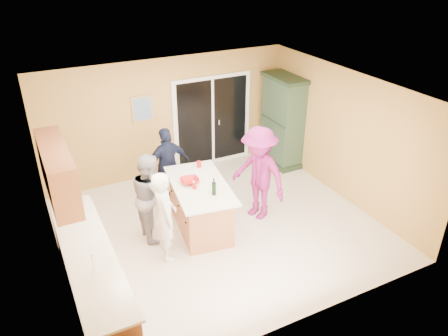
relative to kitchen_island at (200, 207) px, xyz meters
name	(u,v)px	position (x,y,z in m)	size (l,w,h in m)	color
floor	(219,227)	(0.30, -0.16, -0.43)	(5.50, 5.50, 0.00)	white
ceiling	(218,91)	(0.30, -0.16, 2.17)	(5.50, 5.00, 0.10)	silver
wall_back	(168,118)	(0.30, 2.34, 0.87)	(5.50, 0.10, 2.60)	#EEBD62
wall_front	(306,245)	(0.30, -2.66, 0.87)	(5.50, 0.10, 2.60)	#EEBD62
wall_left	(50,203)	(-2.45, -0.16, 0.87)	(0.10, 5.00, 2.60)	#EEBD62
wall_right	(344,136)	(3.05, -0.16, 0.87)	(0.10, 5.00, 2.60)	#EEBD62
left_cabinet_run	(94,285)	(-2.15, -1.21, 0.04)	(0.65, 3.05, 1.24)	#C9794E
upper_cabinets	(58,172)	(-2.28, -0.36, 1.45)	(0.35, 1.60, 0.75)	#C9794E
sliding_door	(212,121)	(1.35, 2.31, 0.62)	(1.90, 0.07, 2.10)	white
framed_picture	(142,109)	(-0.25, 2.32, 1.17)	(0.46, 0.04, 0.56)	tan
kitchen_island	(200,207)	(0.00, 0.00, 0.00)	(1.17, 1.84, 0.91)	#C9794E
green_hutch	(283,122)	(2.79, 1.60, 0.59)	(0.60, 1.14, 2.09)	#1F3220
woman_white	(165,216)	(-0.83, -0.49, 0.36)	(0.57, 0.38, 1.57)	white
woman_grey	(150,196)	(-0.85, 0.19, 0.37)	(0.77, 0.60, 1.58)	gray
woman_navy	(168,166)	(-0.17, 1.16, 0.36)	(0.92, 0.38, 1.57)	#171B34
woman_magenta	(259,174)	(1.13, -0.13, 0.48)	(1.17, 0.67, 1.82)	#7B1B5C
serving_bowl	(190,181)	(-0.14, 0.12, 0.52)	(0.33, 0.33, 0.08)	#B21513
tulip_vase	(67,191)	(-2.15, 0.37, 0.73)	(0.23, 0.15, 0.43)	red
tumbler_near	(199,164)	(0.26, 0.61, 0.54)	(0.08, 0.08, 0.12)	#B21513
tumbler_far	(195,186)	(-0.14, -0.10, 0.53)	(0.07, 0.07, 0.10)	#B21513
wine_bottle	(214,188)	(0.07, -0.43, 0.60)	(0.07, 0.07, 0.31)	black
white_plate	(198,182)	(0.01, 0.09, 0.49)	(0.20, 0.20, 0.01)	silver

